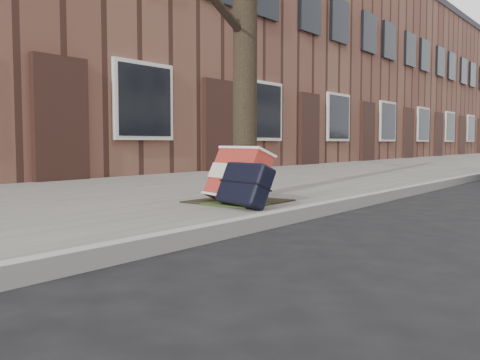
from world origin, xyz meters
The scene contains 6 objects.
ground centered at (0.00, 0.00, 0.00)m, with size 120.00×120.00×0.00m, color black.
near_sidewalk centered at (-3.70, 15.00, 0.06)m, with size 5.00×70.00×0.12m, color gray.
house_near centered at (-9.60, 16.00, 3.50)m, with size 6.80×40.00×7.00m, color brown.
dirt_patch centered at (-2.00, 1.20, 0.13)m, with size 0.85×0.85×0.01m, color black.
suitcase_red centered at (-1.88, 1.02, 0.40)m, with size 0.73×0.20×0.53m, color maroon.
suitcase_navy centered at (-1.65, 0.83, 0.34)m, with size 0.56×0.18×0.40m, color black.
Camera 1 is at (1.27, -3.14, 0.72)m, focal length 40.00 mm.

